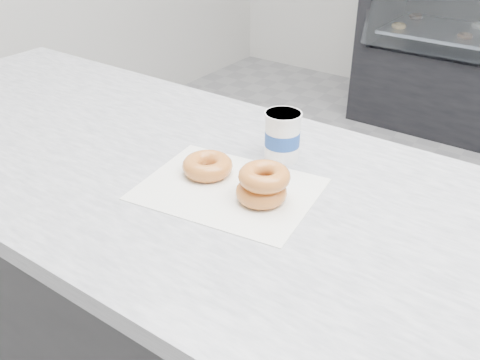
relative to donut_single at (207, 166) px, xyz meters
name	(u,v)px	position (x,y,z in m)	size (l,w,h in m)	color
wax_paper	(229,189)	(0.07, -0.02, -0.02)	(0.34, 0.26, 0.00)	white
donut_single	(207,166)	(0.00, 0.00, 0.00)	(0.11, 0.11, 0.04)	orange
donut_stack	(263,184)	(0.15, -0.02, 0.02)	(0.10, 0.10, 0.07)	orange
coffee_cup	(282,136)	(0.09, 0.15, 0.03)	(0.10, 0.10, 0.11)	white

